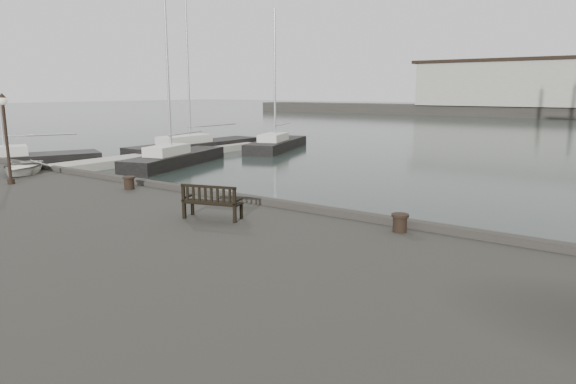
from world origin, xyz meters
name	(u,v)px	position (x,y,z in m)	size (l,w,h in m)	color
ground	(285,257)	(0.00, 0.00, 0.00)	(400.00, 400.00, 0.00)	black
pontoon	(130,160)	(-20.00, 10.00, 0.25)	(2.00, 24.00, 0.50)	#AEAAA1
breakwater	(568,94)	(-4.56, 92.00, 4.30)	(140.00, 9.50, 12.20)	#383530
bench	(212,208)	(-0.63, -2.32, 1.84)	(1.62, 0.96, 0.88)	black
bollard_left	(129,183)	(-5.74, -0.98, 1.78)	(0.41, 0.41, 0.43)	black
bollard_right	(400,223)	(3.83, -0.69, 1.78)	(0.41, 0.41, 0.43)	black
lamp_post	(5,126)	(-10.01, -2.77, 3.60)	(0.32, 0.32, 3.18)	black
dinghy	(23,167)	(-11.89, -1.36, 1.84)	(1.97, 2.75, 0.57)	silver
yacht_a	(15,164)	(-24.42, 4.57, 0.24)	(6.68, 10.35, 13.80)	black
yacht_b	(197,149)	(-21.23, 17.41, 0.25)	(2.88, 12.49, 16.12)	black
yacht_c	(176,162)	(-16.91, 11.23, 0.24)	(4.60, 9.59, 12.59)	black
yacht_d	(277,147)	(-16.93, 22.41, 0.23)	(5.23, 9.62, 11.74)	black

